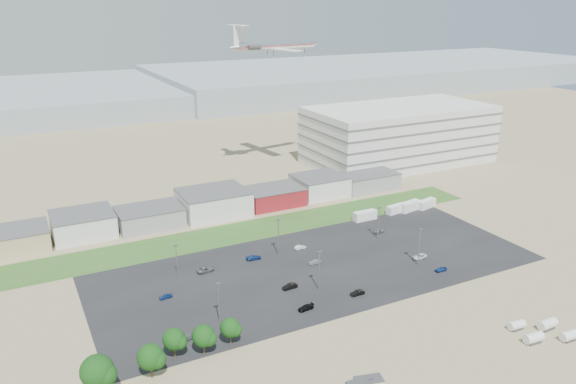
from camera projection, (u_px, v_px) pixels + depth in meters
ground at (341, 305)px, 133.43m from camera, size 700.00×700.00×0.00m
parking_lot at (317, 267)px, 152.43m from camera, size 120.00×50.00×0.01m
grass_strip at (253, 230)px, 177.19m from camera, size 160.00×16.00×0.02m
hills_backdrop at (158, 92)px, 414.44m from camera, size 700.00×200.00×9.00m
building_row at (182, 208)px, 184.54m from camera, size 170.00×20.00×8.00m
parking_garage at (399, 134)px, 248.33m from camera, size 80.00×40.00×25.00m
storage_tank_nw at (517, 325)px, 123.02m from camera, size 3.88×2.13×2.26m
storage_tank_ne at (547, 324)px, 123.10m from camera, size 4.36×2.23×2.60m
storage_tank_sw at (534, 338)px, 118.14m from camera, size 4.38×2.43×2.54m
storage_tank_se at (569, 336)px, 119.00m from camera, size 4.11×2.23×2.40m
box_trailer_a at (365, 216)px, 184.76m from camera, size 8.08×2.53×3.03m
box_trailer_b at (396, 209)px, 190.97m from camera, size 7.64×3.49×2.76m
box_trailer_c at (410, 206)px, 193.02m from camera, size 8.88×4.28×3.20m
box_trailer_d at (426, 204)px, 195.65m from camera, size 8.15×4.17×2.92m
tree_far_left at (97, 374)px, 100.77m from camera, size 6.52×6.52×9.78m
tree_left at (151, 359)px, 106.29m from camera, size 5.46×5.46×8.18m
tree_mid at (174, 341)px, 112.61m from camera, size 4.92×4.92×7.37m
tree_right at (204, 338)px, 113.64m from camera, size 5.01×5.01×7.51m
tree_near at (230, 330)px, 117.16m from camera, size 4.57×4.57×6.86m
lightpole_front_l at (219, 303)px, 124.77m from camera, size 1.14×0.48×9.73m
lightpole_front_m at (319, 271)px, 138.83m from camera, size 1.23×0.51×10.45m
lightpole_front_r at (419, 247)px, 152.10m from camera, size 1.25×0.52×10.59m
lightpole_back_l at (177, 262)px, 144.48m from camera, size 1.11×0.46×9.47m
lightpole_back_m at (278, 237)px, 158.19m from camera, size 1.26×0.52×10.70m
lightpole_back_r at (379, 223)px, 168.93m from camera, size 1.20×0.50×10.18m
airliner at (277, 45)px, 223.96m from camera, size 49.18×37.43×13.24m
parked_car_0 at (420, 257)px, 157.12m from camera, size 4.77×2.64×1.26m
parked_car_2 at (441, 269)px, 149.78m from camera, size 3.47×1.51×1.17m
parked_car_3 at (306, 308)px, 131.07m from camera, size 4.18×2.09×1.17m
parked_car_4 at (290, 286)px, 140.66m from camera, size 4.08×1.71×1.31m
parked_car_5 at (166, 296)px, 136.13m from camera, size 3.32×1.56×1.10m
parked_car_6 at (254, 257)px, 156.58m from camera, size 4.39×2.08×1.24m
parked_car_7 at (315, 262)px, 153.97m from camera, size 3.51×1.46×1.13m
parked_car_8 at (379, 231)px, 174.52m from camera, size 3.99×1.92×1.32m
parked_car_9 at (206, 270)px, 149.45m from camera, size 4.96×2.71×1.32m
parked_car_10 at (190, 336)px, 119.88m from camera, size 4.28×2.19×1.19m
parked_car_11 at (300, 247)px, 163.30m from camera, size 3.58×1.47×1.15m
parked_car_13 at (357, 293)px, 137.60m from camera, size 3.69×1.30×1.22m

